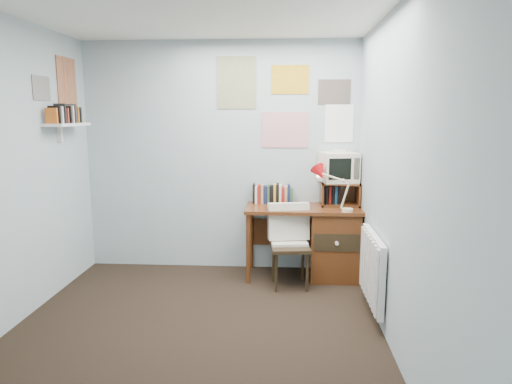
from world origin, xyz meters
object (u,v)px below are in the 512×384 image
crt_tv (339,166)px  wall_shelf (67,125)px  desk_lamp (348,191)px  radiator (372,269)px  desk_chair (290,248)px  desk (328,240)px  tv_riser (340,194)px

crt_tv → wall_shelf: (-2.67, -0.51, 0.44)m
desk_lamp → radiator: desk_lamp is taller
desk_chair → desk: bearing=30.0°
radiator → wall_shelf: size_ratio=1.29×
crt_tv → radiator: (0.19, -1.06, -0.76)m
crt_tv → tv_riser: bearing=-62.0°
radiator → wall_shelf: 3.15m
tv_riser → crt_tv: bearing=130.8°
desk_chair → tv_riser: (0.52, 0.42, 0.48)m
radiator → desk_lamp: bearing=99.9°
desk_lamp → crt_tv: 0.40m
desk_chair → tv_riser: bearing=31.5°
desk_lamp → wall_shelf: wall_shelf is taller
desk → crt_tv: bearing=52.2°
wall_shelf → desk_lamp: bearing=3.6°
tv_riser → crt_tv: size_ratio=1.11×
desk_chair → crt_tv: 1.02m
wall_shelf → radiator: bearing=-10.9°
desk_chair → desk_lamp: bearing=3.1°
tv_riser → radiator: 1.15m
crt_tv → radiator: bearing=-92.8°
desk_chair → crt_tv: bearing=33.8°
radiator → wall_shelf: (-2.86, 0.55, 1.20)m
wall_shelf → desk_chair: bearing=2.0°
desk_chair → radiator: 0.93m
tv_riser → wall_shelf: (-2.69, -0.49, 0.74)m
desk_lamp → wall_shelf: size_ratio=0.66×
desk → desk_chair: desk_chair is taller
crt_tv → wall_shelf: bearing=178.0°
desk → crt_tv: (0.10, 0.13, 0.77)m
desk_chair → crt_tv: (0.51, 0.44, 0.78)m
desk_chair → crt_tv: crt_tv is taller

